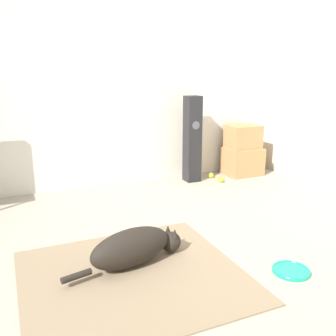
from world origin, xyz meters
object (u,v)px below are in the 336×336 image
at_px(cardboard_box_upper, 243,137).
at_px(floor_speaker, 192,139).
at_px(frisbee, 291,270).
at_px(cardboard_box_lower, 242,161).
at_px(tennis_ball_by_boxes, 221,180).
at_px(tennis_ball_loose_on_carpet, 220,178).
at_px(tennis_ball_near_speaker, 211,175).
at_px(dog, 134,247).

relative_size(cardboard_box_upper, floor_speaker, 0.39).
relative_size(frisbee, cardboard_box_lower, 0.55).
distance_m(floor_speaker, tennis_ball_by_boxes, 0.62).
bearing_deg(frisbee, tennis_ball_by_boxes, 71.55).
distance_m(frisbee, floor_speaker, 2.35).
bearing_deg(tennis_ball_loose_on_carpet, tennis_ball_near_speaker, 103.10).
relative_size(cardboard_box_lower, tennis_ball_near_speaker, 7.13).
distance_m(tennis_ball_near_speaker, tennis_ball_loose_on_carpet, 0.16).
xyz_separation_m(cardboard_box_upper, tennis_ball_near_speaker, (-0.46, 0.01, -0.48)).
distance_m(tennis_ball_by_boxes, tennis_ball_loose_on_carpet, 0.08).
xyz_separation_m(frisbee, cardboard_box_upper, (1.14, 2.26, 0.50)).
height_order(tennis_ball_near_speaker, tennis_ball_loose_on_carpet, same).
relative_size(tennis_ball_by_boxes, tennis_ball_loose_on_carpet, 1.00).
xyz_separation_m(dog, cardboard_box_lower, (2.11, 1.72, 0.04)).
bearing_deg(cardboard_box_lower, tennis_ball_by_boxes, -155.28).
height_order(cardboard_box_lower, floor_speaker, floor_speaker).
distance_m(frisbee, cardboard_box_upper, 2.58).
distance_m(floor_speaker, tennis_ball_near_speaker, 0.58).
height_order(frisbee, tennis_ball_by_boxes, tennis_ball_by_boxes).
xyz_separation_m(cardboard_box_lower, tennis_ball_loose_on_carpet, (-0.43, -0.14, -0.15)).
distance_m(cardboard_box_upper, tennis_ball_near_speaker, 0.67).
bearing_deg(floor_speaker, tennis_ball_loose_on_carpet, -25.58).
height_order(tennis_ball_by_boxes, tennis_ball_loose_on_carpet, same).
height_order(cardboard_box_lower, cardboard_box_upper, cardboard_box_upper).
height_order(frisbee, cardboard_box_upper, cardboard_box_upper).
xyz_separation_m(tennis_ball_near_speaker, tennis_ball_loose_on_carpet, (0.04, -0.16, 0.00)).
relative_size(cardboard_box_lower, tennis_ball_loose_on_carpet, 7.13).
relative_size(cardboard_box_lower, cardboard_box_upper, 1.14).
relative_size(frisbee, tennis_ball_near_speaker, 3.95).
xyz_separation_m(dog, cardboard_box_upper, (2.11, 1.73, 0.37)).
bearing_deg(floor_speaker, tennis_ball_near_speaker, 0.93).
bearing_deg(cardboard_box_lower, dog, -140.81).
distance_m(frisbee, tennis_ball_loose_on_carpet, 2.22).
relative_size(cardboard_box_upper, tennis_ball_by_boxes, 6.24).
height_order(cardboard_box_lower, tennis_ball_by_boxes, cardboard_box_lower).
bearing_deg(tennis_ball_by_boxes, floor_speaker, 142.43).
bearing_deg(tennis_ball_by_boxes, dog, -137.56).
xyz_separation_m(frisbee, floor_speaker, (0.39, 2.26, 0.52)).
distance_m(tennis_ball_by_boxes, tennis_ball_near_speaker, 0.23).
relative_size(tennis_ball_by_boxes, tennis_ball_near_speaker, 1.00).
bearing_deg(cardboard_box_upper, tennis_ball_by_boxes, -154.03).
height_order(cardboard_box_lower, tennis_ball_near_speaker, cardboard_box_lower).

